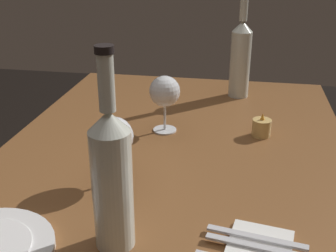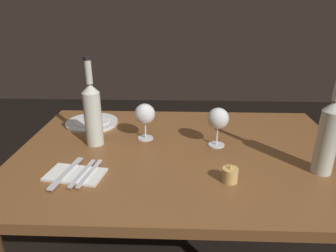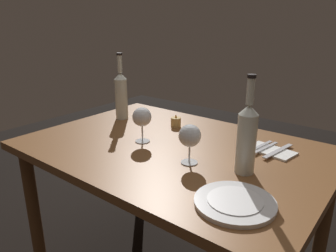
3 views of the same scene
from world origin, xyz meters
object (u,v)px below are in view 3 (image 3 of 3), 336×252
Objects in this scene: wine_glass_right at (190,137)px; dinner_plate at (235,202)px; table_knife at (278,151)px; fork_outer at (260,146)px; votive_candle at (176,122)px; wine_bottle at (121,94)px; wine_bottle_second at (247,137)px; wine_glass_left at (142,118)px; fork_inner at (265,148)px; folded_napkin at (271,151)px.

wine_glass_right is 0.63× the size of dinner_plate.
dinner_plate is at bearing -85.16° from table_knife.
votive_candle is at bearing 177.87° from fork_outer.
wine_bottle is 1.01× the size of wine_bottle_second.
wine_glass_left is at bearing 169.35° from wine_glass_right.
wine_bottle_second reaches higher than fork_outer.
fork_inner is at bearing -2.02° from votive_candle.
votive_candle is (-0.31, 0.32, -0.09)m from wine_glass_right.
dinner_plate is 0.47m from folded_napkin.
wine_glass_right is 0.38m from folded_napkin.
wine_glass_right is (0.30, -0.06, -0.00)m from wine_glass_left.
fork_inner is 1.00× the size of fork_outer.
fork_outer is at bearing 180.00° from fork_inner.
dinner_plate is 0.48m from fork_outer.
votive_candle is 0.76m from dinner_plate.
wine_glass_left is 0.30m from wine_glass_right.
votive_candle is 0.47m from fork_outer.
wine_glass_left is at bearing -87.32° from votive_candle.
wine_glass_left is 0.28m from votive_candle.
wine_bottle_second is 5.33× the size of votive_candle.
wine_bottle is 1.00m from dinner_plate.
folded_napkin is 0.98× the size of table_knife.
wine_glass_right reaches higher than table_knife.
dinner_plate is 1.37× the size of fork_outer.
fork_outer is at bearing 29.02° from wine_glass_left.
votive_candle is 0.33× the size of folded_napkin.
wine_glass_left is 0.45× the size of wine_bottle_second.
folded_napkin is (0.50, 0.25, -0.11)m from wine_glass_left.
table_knife is (-0.04, 0.46, 0.00)m from dinner_plate.
wine_bottle reaches higher than wine_glass_right.
folded_napkin is at bearing 26.54° from wine_glass_left.
folded_napkin is at bearing 3.75° from wine_bottle.
votive_candle is (0.32, 0.07, -0.12)m from wine_bottle.
dinner_plate reaches higher than fork_outer.
folded_napkin is (0.51, -0.02, -0.02)m from votive_candle.
wine_bottle is at bearing -176.14° from fork_inner.
wine_bottle reaches higher than folded_napkin.
fork_inner is (0.48, 0.25, -0.10)m from wine_glass_left.
wine_bottle is 1.72× the size of table_knife.
wine_bottle_second reaches higher than dinner_plate.
wine_bottle_second reaches higher than wine_glass_left.
wine_bottle is at bearing 149.72° from wine_glass_left.
wine_glass_right is 0.46m from votive_candle.
fork_outer is (0.46, -0.02, -0.01)m from votive_candle.
wine_bottle_second is 1.99× the size of fork_outer.
wine_bottle reaches higher than dinner_plate.
wine_bottle reaches higher than votive_candle.
wine_bottle_second is 0.59m from votive_candle.
table_knife is at bearing 52.47° from wine_glass_right.
votive_candle is 0.32× the size of table_knife.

